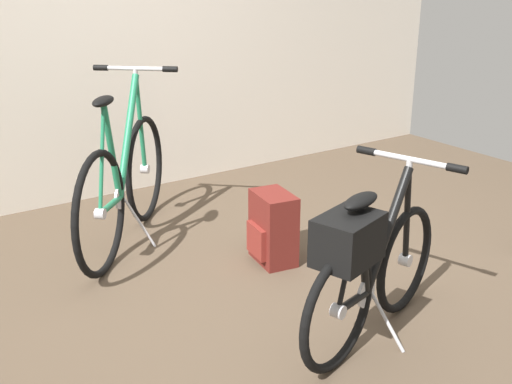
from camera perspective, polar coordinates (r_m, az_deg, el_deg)
name	(u,v)px	position (r m, az deg, el deg)	size (l,w,h in m)	color
ground_plane	(250,311)	(3.11, -0.53, -10.86)	(6.54, 6.54, 0.00)	brown
folding_bike_foreground	(368,265)	(2.73, 10.25, -6.65)	(1.10, 0.55, 0.81)	black
display_bike_left	(124,183)	(3.77, -12.03, 0.84)	(1.02, 1.15, 1.04)	black
backpack_on_floor	(273,228)	(3.52, 1.54, -3.36)	(0.25, 0.31, 0.41)	maroon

